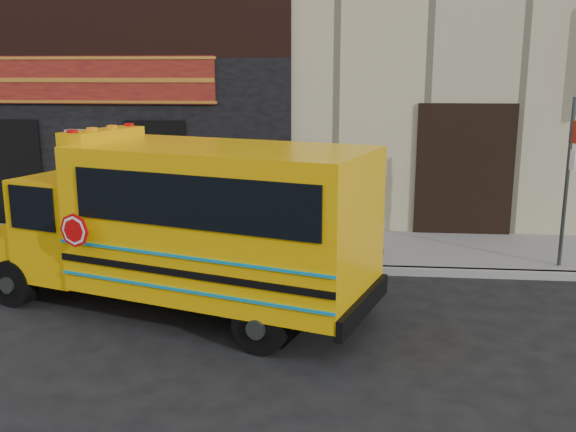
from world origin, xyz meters
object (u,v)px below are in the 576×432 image
at_px(bicycle, 229,286).
at_px(school_bus, 187,222).
at_px(cyclist, 231,265).
at_px(sign_pole, 568,179).

bearing_deg(bicycle, school_bus, 90.20).
xyz_separation_m(bicycle, cyclist, (0.05, -0.03, 0.36)).
xyz_separation_m(sign_pole, bicycle, (-5.99, -2.88, -1.35)).
bearing_deg(sign_pole, bicycle, -154.31).
bearing_deg(sign_pole, cyclist, -153.91).
relative_size(school_bus, sign_pole, 2.13).
bearing_deg(school_bus, bicycle, -13.76).
relative_size(school_bus, cyclist, 4.14).
bearing_deg(school_bus, sign_pole, 22.12).
relative_size(bicycle, cyclist, 0.98).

